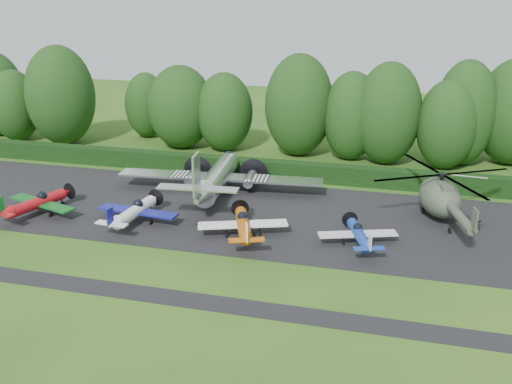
% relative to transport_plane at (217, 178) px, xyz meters
% --- Properties ---
extents(ground, '(160.00, 160.00, 0.00)m').
position_rel_transport_plane_xyz_m(ground, '(-0.58, -14.11, -1.90)').
color(ground, '#265317').
rests_on(ground, ground).
extents(apron, '(70.00, 18.00, 0.01)m').
position_rel_transport_plane_xyz_m(apron, '(-0.58, -4.11, -1.90)').
color(apron, black).
rests_on(apron, ground).
extents(taxiway_verge, '(70.00, 2.00, 0.00)m').
position_rel_transport_plane_xyz_m(taxiway_verge, '(-0.58, -20.11, -1.90)').
color(taxiway_verge, black).
rests_on(taxiway_verge, ground).
extents(hedgerow, '(90.00, 1.60, 2.00)m').
position_rel_transport_plane_xyz_m(hedgerow, '(-0.58, 6.89, -1.90)').
color(hedgerow, black).
rests_on(hedgerow, ground).
extents(transport_plane, '(21.28, 16.32, 6.82)m').
position_rel_transport_plane_xyz_m(transport_plane, '(0.00, 0.00, 0.00)').
color(transport_plane, white).
rests_on(transport_plane, ground).
extents(light_plane_red, '(7.68, 8.07, 2.95)m').
position_rel_transport_plane_xyz_m(light_plane_red, '(-14.56, -9.22, -0.67)').
color(light_plane_red, '#B61018').
rests_on(light_plane_red, ground).
extents(light_plane_white, '(7.62, 8.01, 2.93)m').
position_rel_transport_plane_xyz_m(light_plane_white, '(-4.83, -8.87, -0.68)').
color(light_plane_white, white).
rests_on(light_plane_white, ground).
extents(light_plane_orange, '(7.64, 8.03, 2.94)m').
position_rel_transport_plane_xyz_m(light_plane_orange, '(5.41, -9.37, -0.68)').
color(light_plane_orange, '#C0570B').
rests_on(light_plane_orange, ground).
extents(light_plane_blue, '(6.52, 6.86, 2.51)m').
position_rel_transport_plane_xyz_m(light_plane_blue, '(15.03, -8.55, -0.86)').
color(light_plane_blue, '#1A3A9E').
rests_on(light_plane_blue, ground).
extents(helicopter, '(13.39, 15.68, 4.31)m').
position_rel_transport_plane_xyz_m(helicopter, '(21.59, -0.69, 0.42)').
color(helicopter, '#3C4535').
rests_on(helicopter, ground).
extents(sign_board, '(3.66, 0.14, 2.06)m').
position_rel_transport_plane_xyz_m(sign_board, '(24.73, 6.39, -0.51)').
color(sign_board, '#3F3326').
rests_on(sign_board, ground).
extents(tree_0, '(8.42, 8.42, 12.63)m').
position_rel_transport_plane_xyz_m(tree_0, '(5.30, 16.73, 4.40)').
color(tree_0, black).
rests_on(tree_0, ground).
extents(tree_1, '(6.64, 6.64, 9.71)m').
position_rel_transport_plane_xyz_m(tree_1, '(-33.36, 14.13, 2.94)').
color(tree_1, black).
rests_on(tree_1, ground).
extents(tree_2, '(7.24, 7.24, 10.04)m').
position_rel_transport_plane_xyz_m(tree_2, '(-4.28, 16.49, 3.11)').
color(tree_2, black).
rests_on(tree_2, ground).
extents(tree_3, '(6.82, 6.82, 10.38)m').
position_rel_transport_plane_xyz_m(tree_3, '(22.74, 15.36, 3.27)').
color(tree_3, black).
rests_on(tree_3, ground).
extents(tree_4, '(8.96, 8.96, 13.11)m').
position_rel_transport_plane_xyz_m(tree_4, '(-26.10, 14.07, 4.64)').
color(tree_4, black).
rests_on(tree_4, ground).
extents(tree_5, '(6.79, 6.79, 10.78)m').
position_rel_transport_plane_xyz_m(tree_5, '(11.81, 16.41, 3.48)').
color(tree_5, black).
rests_on(tree_5, ground).
extents(tree_7, '(8.49, 8.49, 10.76)m').
position_rel_transport_plane_xyz_m(tree_7, '(-10.17, 16.39, 3.47)').
color(tree_7, black).
rests_on(tree_7, ground).
extents(tree_8, '(7.76, 7.76, 12.11)m').
position_rel_transport_plane_xyz_m(tree_8, '(16.07, 15.72, 4.14)').
color(tree_8, black).
rests_on(tree_8, ground).
extents(tree_9, '(5.87, 5.87, 9.04)m').
position_rel_transport_plane_xyz_m(tree_9, '(-16.89, 20.40, 2.60)').
color(tree_9, black).
rests_on(tree_9, ground).
extents(tree_12, '(7.18, 7.18, 12.42)m').
position_rel_transport_plane_xyz_m(tree_12, '(24.72, 17.43, 4.29)').
color(tree_12, black).
rests_on(tree_12, ground).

